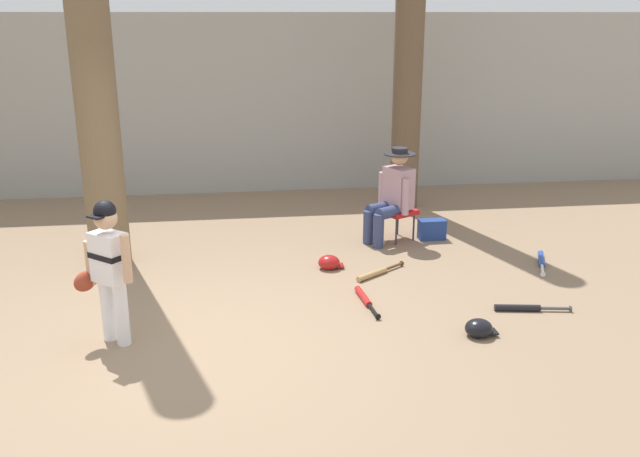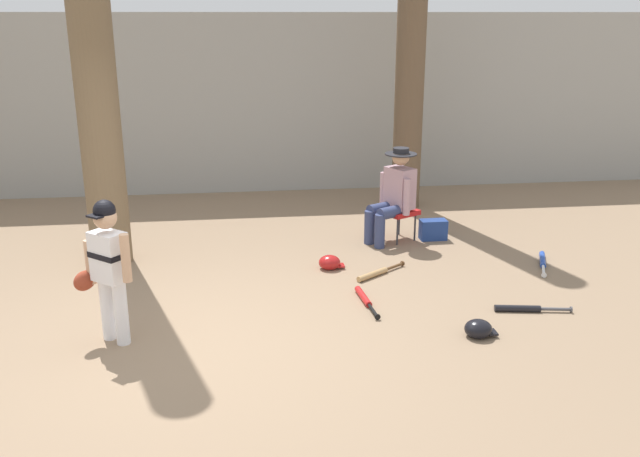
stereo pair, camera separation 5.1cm
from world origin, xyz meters
name	(u,v)px [view 2 (the right image)]	position (x,y,z in m)	size (l,w,h in m)	color
ground_plane	(192,349)	(0.00, 0.00, 0.00)	(60.00, 60.00, 0.00)	#897056
concrete_back_wall	(206,105)	(0.00, 5.63, 1.41)	(18.00, 0.36, 2.81)	#9E9E99
tree_near_player	(90,29)	(-1.05, 2.36, 2.63)	(0.74, 0.74, 6.04)	brown
tree_behind_spectator	(412,17)	(2.96, 4.28, 2.74)	(0.56, 0.56, 6.02)	brown
young_ballplayer	(108,263)	(-0.69, 0.25, 0.74)	(0.58, 0.42, 1.31)	white
folding_stool	(399,213)	(2.48, 2.72, 0.36)	(0.54, 0.54, 0.41)	red
seated_spectator	(394,193)	(2.40, 2.67, 0.64)	(0.66, 0.56, 1.20)	navy
handbag_beside_stool	(433,230)	(2.94, 2.68, 0.13)	(0.34, 0.18, 0.26)	navy
bat_blue_youth	(543,261)	(3.95, 1.63, 0.03)	(0.35, 0.71, 0.07)	#2347AD
bat_black_composite	(524,309)	(3.19, 0.39, 0.03)	(0.75, 0.19, 0.07)	black
bat_wood_tan	(376,273)	(1.94, 1.50, 0.03)	(0.64, 0.48, 0.07)	tan
bat_red_barrel	(365,299)	(1.69, 0.82, 0.03)	(0.13, 0.72, 0.07)	red
batting_helmet_black	(478,329)	(2.56, -0.07, 0.07)	(0.30, 0.23, 0.17)	black
batting_helmet_red	(330,263)	(1.47, 1.80, 0.07)	(0.30, 0.23, 0.17)	#A81919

